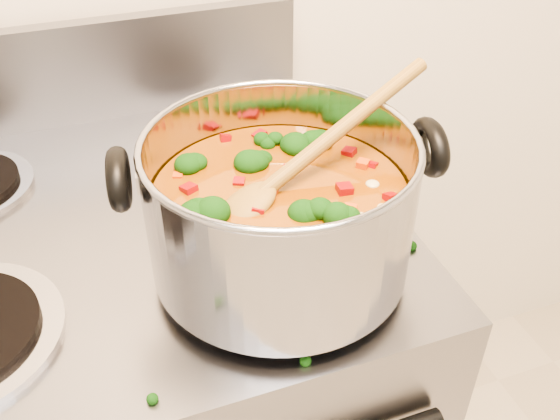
% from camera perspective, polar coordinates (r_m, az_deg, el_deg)
% --- Properties ---
extents(stockpot, '(0.35, 0.29, 0.17)m').
position_cam_1_polar(stockpot, '(0.68, -0.03, -0.01)').
color(stockpot, '#A2A2AA').
rests_on(stockpot, electric_range).
extents(wooden_spoon, '(0.29, 0.12, 0.12)m').
position_cam_1_polar(wooden_spoon, '(0.66, 1.37, 4.01)').
color(wooden_spoon, olive).
rests_on(wooden_spoon, stockpot).
extents(cooktop_crumbs, '(0.35, 0.27, 0.01)m').
position_cam_1_polar(cooktop_crumbs, '(0.74, -1.70, -4.64)').
color(cooktop_crumbs, black).
rests_on(cooktop_crumbs, electric_range).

